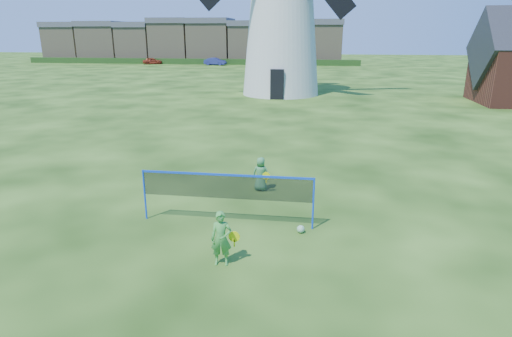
{
  "coord_description": "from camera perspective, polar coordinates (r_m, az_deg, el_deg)",
  "views": [
    {
      "loc": [
        1.95,
        -11.58,
        5.37
      ],
      "look_at": [
        0.2,
        0.5,
        1.5
      ],
      "focal_mm": 29.94,
      "sensor_mm": 36.0,
      "label": 1
    }
  ],
  "objects": [
    {
      "name": "hedge",
      "position": [
        81.34,
        -9.16,
        13.94
      ],
      "size": [
        62.0,
        0.8,
        1.0
      ],
      "primitive_type": "cube",
      "color": "#193814",
      "rests_on": "ground"
    },
    {
      "name": "terraced_houses",
      "position": [
        87.22,
        -8.68,
        16.46
      ],
      "size": [
        58.08,
        8.4,
        8.19
      ],
      "color": "gray",
      "rests_on": "ground"
    },
    {
      "name": "ground",
      "position": [
        12.92,
        -1.21,
        -6.98
      ],
      "size": [
        220.0,
        220.0,
        0.0
      ],
      "primitive_type": "plane",
      "color": "black",
      "rests_on": "ground"
    },
    {
      "name": "player_boy",
      "position": [
        15.14,
        0.65,
        -0.74
      ],
      "size": [
        0.67,
        0.45,
        1.22
      ],
      "rotation": [
        0.0,
        0.0,
        3.05
      ],
      "color": "#40864B",
      "rests_on": "ground"
    },
    {
      "name": "windmill",
      "position": [
        39.86,
        3.47,
        20.29
      ],
      "size": [
        13.87,
        6.91,
        20.27
      ],
      "color": "silver",
      "rests_on": "ground"
    },
    {
      "name": "car_right",
      "position": [
        78.21,
        -5.47,
        14.05
      ],
      "size": [
        4.03,
        1.83,
        1.28
      ],
      "primitive_type": "imported",
      "rotation": [
        0.0,
        0.0,
        1.45
      ],
      "color": "navy",
      "rests_on": "ground"
    },
    {
      "name": "play_ball",
      "position": [
        12.2,
        5.99,
        -8.05
      ],
      "size": [
        0.22,
        0.22,
        0.22
      ],
      "primitive_type": "sphere",
      "color": "green",
      "rests_on": "ground"
    },
    {
      "name": "player_girl",
      "position": [
        10.38,
        -4.65,
        -9.32
      ],
      "size": [
        0.69,
        0.38,
        1.37
      ],
      "rotation": [
        0.0,
        0.0,
        0.12
      ],
      "color": "green",
      "rests_on": "ground"
    },
    {
      "name": "car_left",
      "position": [
        82.55,
        -13.69,
        13.79
      ],
      "size": [
        3.72,
        2.71,
        1.18
      ],
      "primitive_type": "imported",
      "rotation": [
        0.0,
        0.0,
        2.0
      ],
      "color": "maroon",
      "rests_on": "ground"
    },
    {
      "name": "badminton_net",
      "position": [
        12.33,
        -3.97,
        -2.53
      ],
      "size": [
        5.05,
        0.05,
        1.55
      ],
      "color": "blue",
      "rests_on": "ground"
    }
  ]
}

